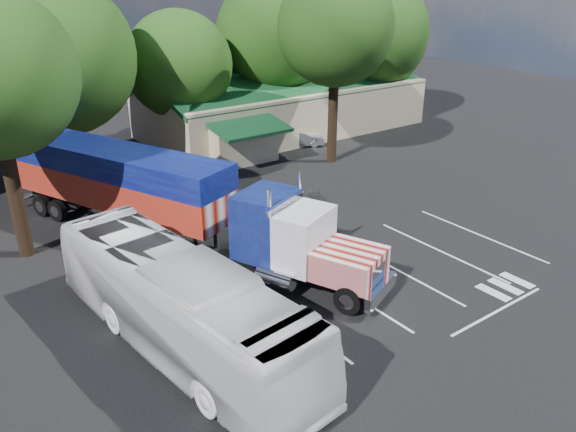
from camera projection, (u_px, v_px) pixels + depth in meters
ground at (269, 242)px, 29.25m from camera, size 120.00×120.00×0.00m
event_hall at (283, 106)px, 48.99m from camera, size 24.20×14.12×5.55m
tree_row_c at (56, 57)px, 35.30m from camera, size 10.00×10.00×13.05m
tree_row_d at (179, 65)px, 41.73m from camera, size 8.00×8.00×10.60m
tree_row_e at (274, 36)px, 46.39m from camera, size 9.60×9.60×12.90m
tree_row_f at (371, 34)px, 51.05m from camera, size 10.40×10.40×13.00m
tree_near_right at (336, 28)px, 38.00m from camera, size 8.00×8.00×13.50m
semi_truck at (157, 192)px, 28.44m from camera, size 11.17×22.01×4.75m
woman at (336, 244)px, 27.21m from camera, size 0.66×0.73×1.66m
bicycle at (314, 195)px, 34.40m from camera, size 1.24×1.57×0.80m
tour_bus at (180, 304)px, 20.34m from camera, size 4.71×13.72×3.74m
silver_sedan at (299, 138)px, 45.12m from camera, size 4.13×3.06×1.30m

